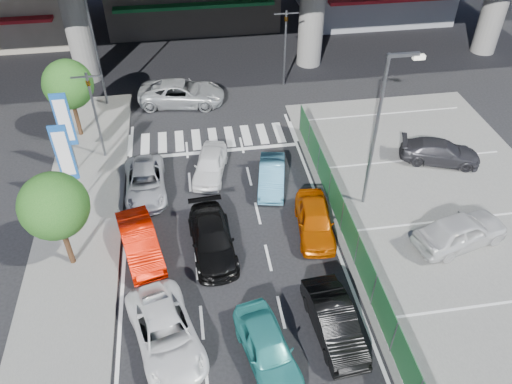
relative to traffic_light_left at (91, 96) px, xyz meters
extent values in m
plane|color=black|center=(6.20, -12.00, -3.94)|extent=(120.00, 120.00, 0.00)
cube|color=#5F5F5D|center=(17.20, -10.00, -3.91)|extent=(12.00, 28.00, 0.06)
cube|color=#5F5F5D|center=(-0.80, -8.00, -3.88)|extent=(4.00, 30.00, 0.12)
cylinder|color=slate|center=(-1.80, 10.00, 0.06)|extent=(1.80, 1.80, 8.00)
cylinder|color=slate|center=(14.20, 10.00, 0.06)|extent=(1.80, 1.80, 8.00)
cylinder|color=slate|center=(28.20, 10.00, 0.06)|extent=(1.80, 1.80, 8.00)
cube|color=#156A30|center=(6.20, 15.90, -1.14)|extent=(12.60, 1.60, 0.25)
cylinder|color=#595B60|center=(0.00, 0.00, -1.34)|extent=(0.14, 0.14, 5.20)
cube|color=#595B60|center=(0.00, 0.00, 1.06)|extent=(1.60, 0.08, 0.08)
imported|color=black|center=(0.00, 0.00, 0.76)|extent=(0.26, 1.24, 0.50)
cylinder|color=#595B60|center=(11.70, 7.00, -1.34)|extent=(0.14, 0.14, 5.20)
cube|color=#595B60|center=(11.70, 7.00, 1.06)|extent=(1.60, 0.08, 0.08)
imported|color=black|center=(11.70, 7.00, 0.76)|extent=(0.26, 1.24, 0.50)
cylinder|color=#595B60|center=(13.20, -6.00, 0.06)|extent=(0.16, 0.16, 8.00)
cube|color=#595B60|center=(13.80, -6.00, 3.96)|extent=(1.40, 0.15, 0.15)
cube|color=silver|center=(14.50, -6.00, 3.81)|extent=(0.50, 0.22, 0.18)
cylinder|color=#595B60|center=(-0.30, 6.00, 0.06)|extent=(0.16, 0.16, 8.00)
cylinder|color=#595B60|center=(-1.00, -4.00, -2.84)|extent=(0.10, 0.10, 2.20)
cube|color=#154996|center=(-1.00, -4.00, -0.74)|extent=(0.80, 0.12, 3.00)
cube|color=white|center=(-1.00, -4.07, -0.74)|extent=(0.60, 0.02, 2.40)
cylinder|color=#595B60|center=(-1.40, -1.00, -2.84)|extent=(0.10, 0.10, 2.20)
cube|color=#154996|center=(-1.40, -1.00, -0.74)|extent=(0.80, 0.12, 3.00)
cube|color=white|center=(-1.40, -1.07, -0.74)|extent=(0.60, 0.02, 2.40)
cylinder|color=#382314|center=(-0.80, -8.00, -2.74)|extent=(0.24, 0.24, 2.40)
sphere|color=#184914|center=(-0.80, -8.00, -0.54)|extent=(2.80, 2.80, 2.80)
cylinder|color=#382314|center=(-1.60, 2.50, -2.74)|extent=(0.24, 0.24, 2.40)
sphere|color=#184914|center=(-1.60, 2.50, -0.54)|extent=(2.80, 2.80, 2.80)
imported|color=white|center=(3.24, -12.74, -3.27)|extent=(3.35, 5.17, 1.33)
imported|color=teal|center=(6.89, -13.95, -3.25)|extent=(2.39, 4.29, 1.38)
imported|color=black|center=(9.60, -13.23, -3.25)|extent=(1.77, 4.25, 1.37)
imported|color=#C21100|center=(2.19, -7.82, -3.25)|extent=(2.38, 4.41, 1.38)
imported|color=black|center=(5.39, -8.09, -3.27)|extent=(2.15, 4.69, 1.33)
imported|color=#C14D02|center=(10.25, -7.63, -3.25)|extent=(2.07, 4.21, 1.38)
imported|color=#AEB0B7|center=(2.35, -3.45, -3.32)|extent=(2.22, 4.50, 1.23)
imported|color=white|center=(5.77, -2.47, -3.29)|extent=(2.40, 4.08, 1.30)
imported|color=#4B97BB|center=(8.86, -3.93, -3.33)|extent=(2.02, 3.89, 1.22)
imported|color=#A1A5A8|center=(4.59, 5.41, -3.17)|extent=(5.83, 3.32, 1.54)
imported|color=silver|center=(16.57, -9.47, -3.11)|extent=(4.81, 2.87, 1.53)
imported|color=#2C2B30|center=(18.44, -3.33, -3.25)|extent=(4.65, 3.11, 1.25)
cone|color=#E9540C|center=(11.83, -7.95, -3.52)|extent=(0.43, 0.43, 0.72)
camera|label=1|loc=(4.90, -24.03, 12.70)|focal=35.00mm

